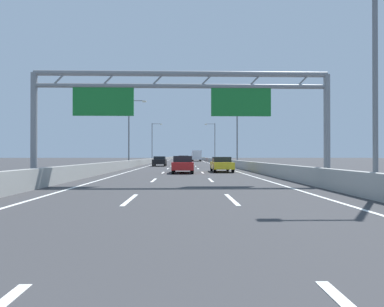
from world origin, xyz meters
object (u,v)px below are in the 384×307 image
(streetlamp_right_far, at_px, (214,140))
(red_car, at_px, (183,164))
(streetlamp_right_mid, at_px, (236,129))
(orange_car, at_px, (183,160))
(sign_gantry, at_px, (180,98))
(box_truck, at_px, (196,155))
(streetlamp_left_far, at_px, (153,140))
(white_car, at_px, (184,159))
(streetlamp_right_near, at_px, (369,59))
(black_car, at_px, (160,161))
(streetlamp_left_mid, at_px, (130,128))
(silver_car, at_px, (184,157))
(yellow_car, at_px, (222,164))

(streetlamp_right_far, distance_m, red_car, 50.83)
(streetlamp_right_mid, height_order, orange_car, streetlamp_right_mid)
(sign_gantry, xyz_separation_m, box_truck, (3.71, 71.56, -3.20))
(streetlamp_left_far, xyz_separation_m, white_car, (7.58, -8.94, -4.63))
(sign_gantry, relative_size, streetlamp_right_mid, 1.78)
(streetlamp_left_far, xyz_separation_m, red_car, (7.46, -50.07, -4.63))
(red_car, bearing_deg, streetlamp_right_mid, 66.01)
(streetlamp_right_near, relative_size, black_car, 2.18)
(streetlamp_right_near, distance_m, streetlamp_left_mid, 36.48)
(box_truck, bearing_deg, streetlamp_right_near, -87.12)
(silver_car, bearing_deg, orange_car, -89.99)
(red_car, bearing_deg, streetlamp_left_mid, 113.96)
(black_car, bearing_deg, streetlamp_left_far, 97.25)
(streetlamp_right_far, distance_m, orange_car, 28.43)
(silver_car, height_order, box_truck, box_truck)
(black_car, height_order, orange_car, orange_car)
(red_car, bearing_deg, box_truck, 86.62)
(streetlamp_left_mid, xyz_separation_m, box_truck, (11.05, 43.93, -3.76))
(yellow_car, bearing_deg, box_truck, 90.13)
(streetlamp_left_mid, xyz_separation_m, streetlamp_right_far, (14.93, 33.28, 0.00))
(white_car, relative_size, yellow_car, 0.96)
(streetlamp_right_mid, xyz_separation_m, white_car, (-7.35, 24.34, -4.63))
(box_truck, bearing_deg, red_car, -93.38)
(silver_car, relative_size, black_car, 0.96)
(streetlamp_right_far, bearing_deg, black_car, -109.39)
(box_truck, bearing_deg, silver_car, 94.20)
(streetlamp_right_near, height_order, orange_car, streetlamp_right_near)
(orange_car, bearing_deg, streetlamp_right_near, -79.33)
(sign_gantry, bearing_deg, box_truck, 87.04)
(sign_gantry, xyz_separation_m, streetlamp_right_near, (7.59, -5.65, 0.56))
(streetlamp_left_mid, bearing_deg, streetlamp_right_far, 65.84)
(streetlamp_right_mid, distance_m, streetlamp_left_far, 36.48)
(black_car, bearing_deg, red_car, -79.53)
(streetlamp_left_far, height_order, white_car, streetlamp_left_far)
(streetlamp_left_mid, distance_m, red_car, 18.94)
(red_car, bearing_deg, streetlamp_right_near, -65.63)
(black_car, distance_m, red_car, 19.22)
(streetlamp_left_far, bearing_deg, streetlamp_right_near, -77.36)
(sign_gantry, xyz_separation_m, yellow_car, (3.84, 12.64, -4.10))
(streetlamp_left_far, height_order, streetlamp_right_far, same)
(yellow_car, height_order, orange_car, orange_car)
(sign_gantry, height_order, yellow_car, sign_gantry)
(silver_car, height_order, red_car, red_car)
(streetlamp_right_mid, height_order, yellow_car, streetlamp_right_mid)
(streetlamp_right_mid, xyz_separation_m, silver_car, (-7.46, 92.69, -4.62))
(streetlamp_right_mid, bearing_deg, streetlamp_left_mid, 180.00)
(sign_gantry, height_order, streetlamp_left_far, streetlamp_left_far)
(streetlamp_right_near, xyz_separation_m, box_truck, (-3.88, 77.21, -3.76))
(streetlamp_right_near, bearing_deg, sign_gantry, 143.33)
(streetlamp_right_far, bearing_deg, white_car, -129.45)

